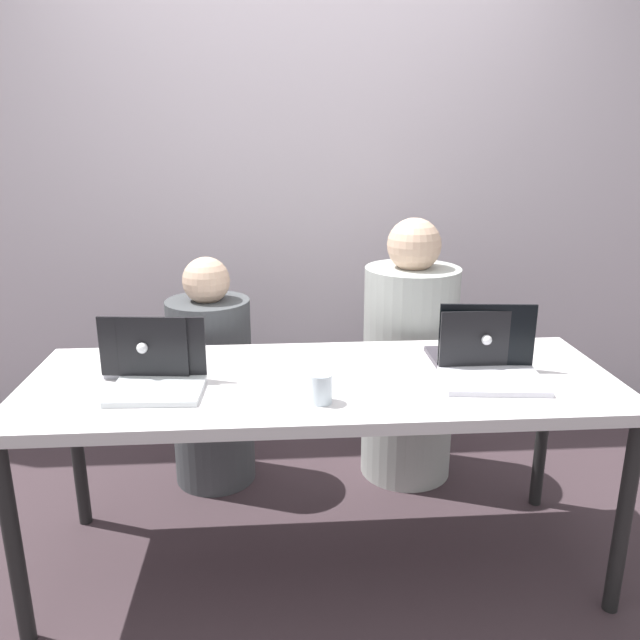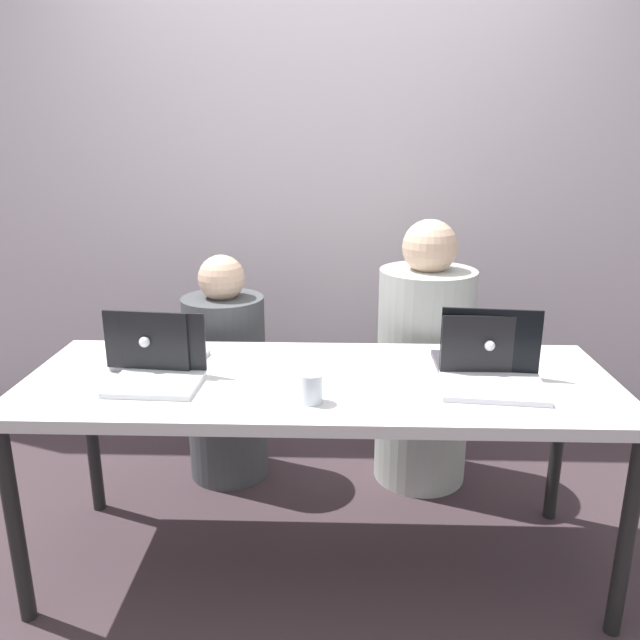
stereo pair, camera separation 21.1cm
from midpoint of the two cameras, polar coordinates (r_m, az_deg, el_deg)
The scene contains 10 objects.
ground_plane at distance 2.47m, azimuth 2.57°, elevation -21.20°, with size 12.00×12.00×0.00m, color #3D2F34.
back_wall at distance 3.24m, azimuth 2.63°, elevation 13.34°, with size 5.14×0.10×2.65m, color silver.
desk at distance 2.13m, azimuth 2.80°, elevation -6.80°, with size 1.98×0.72×0.73m.
person_on_left at distance 2.81m, azimuth -6.46°, elevation -5.57°, with size 0.42×0.42×1.02m.
person_on_right at distance 2.80m, azimuth 11.60°, elevation -4.42°, with size 0.49×0.49×1.18m.
laptop_back_left at distance 2.23m, azimuth -12.16°, elevation -3.04°, with size 0.32×0.27×0.22m.
laptop_front_right at distance 2.13m, azimuth 18.20°, elevation -4.44°, with size 0.35×0.29×0.24m.
laptop_back_right at distance 2.26m, azimuth 17.27°, elevation -3.25°, with size 0.31×0.25×0.21m.
laptop_front_left at distance 2.09m, azimuth -11.81°, elevation -4.42°, with size 0.30×0.26×0.22m.
water_glass_center at distance 1.90m, azimuth 2.40°, elevation -6.48°, with size 0.07×0.07×0.09m.
Camera 2 is at (0.07, -1.95, 1.52)m, focal length 35.00 mm.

